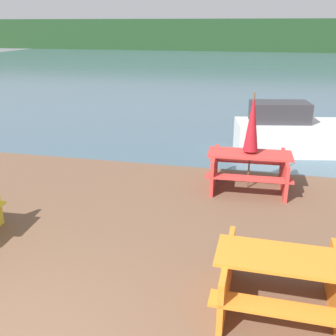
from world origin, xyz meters
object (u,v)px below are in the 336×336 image
umbrella_crimson (252,123)px  boat (297,134)px  picnic_table_red (249,167)px  picnic_table_orange (281,278)px

umbrella_crimson → boat: 3.15m
picnic_table_red → umbrella_crimson: size_ratio=0.87×
picnic_table_orange → umbrella_crimson: size_ratio=0.78×
umbrella_crimson → boat: size_ratio=0.57×
boat → picnic_table_orange: bearing=-106.5°
picnic_table_red → umbrella_crimson: 0.98m
picnic_table_orange → boat: boat is taller
picnic_table_orange → picnic_table_red: 3.93m
umbrella_crimson → boat: umbrella_crimson is taller
picnic_table_red → boat: (1.19, 2.77, 0.08)m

